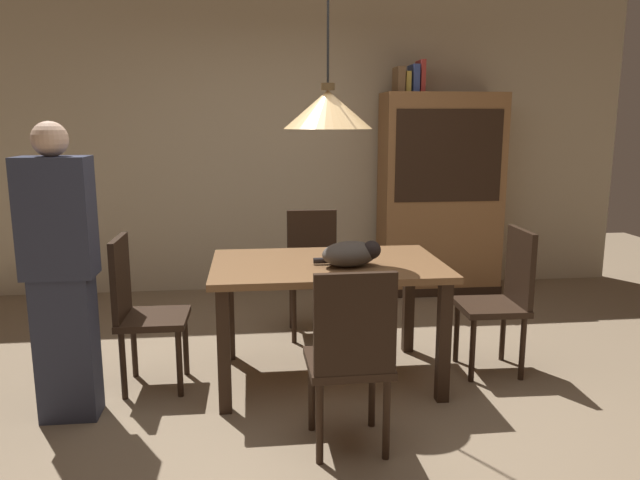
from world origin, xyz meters
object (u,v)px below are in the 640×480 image
(dining_table, at_px, (327,278))
(chair_right_side, at_px, (503,294))
(chair_left_side, at_px, (140,306))
(book_red_tall, at_px, (420,76))
(chair_near_front, at_px, (351,353))
(hutch_bookcase, at_px, (440,198))
(pendant_lamp, at_px, (328,109))
(book_brown_thick, at_px, (399,80))
(cat_sleeping, at_px, (352,254))
(chair_far_back, at_px, (313,267))
(book_blue_wide, at_px, (413,79))
(book_yellow_short, at_px, (406,82))
(person_standing, at_px, (61,275))

(dining_table, relative_size, chair_right_side, 1.51)
(chair_left_side, bearing_deg, book_red_tall, 40.56)
(chair_near_front, xyz_separation_m, hutch_bookcase, (1.29, 2.76, 0.38))
(chair_right_side, bearing_deg, pendant_lamp, 179.88)
(pendant_lamp, bearing_deg, book_red_tall, 60.33)
(chair_right_side, height_order, book_brown_thick, book_brown_thick)
(chair_right_side, xyz_separation_m, cat_sleeping, (-1.00, -0.12, 0.32))
(pendant_lamp, bearing_deg, chair_far_back, 89.92)
(hutch_bookcase, bearing_deg, dining_table, -124.51)
(pendant_lamp, distance_m, book_blue_wide, 2.16)
(book_brown_thick, xyz_separation_m, book_blue_wide, (0.13, 0.00, 0.01))
(chair_right_side, xyz_separation_m, book_red_tall, (-0.05, 1.89, 1.48))
(chair_near_front, relative_size, book_red_tall, 3.32)
(chair_near_front, bearing_deg, cat_sleeping, 80.50)
(book_yellow_short, bearing_deg, chair_left_side, -137.74)
(hutch_bookcase, bearing_deg, chair_left_side, -142.15)
(book_brown_thick, height_order, book_red_tall, book_red_tall)
(chair_far_back, height_order, book_brown_thick, book_brown_thick)
(chair_right_side, height_order, book_yellow_short, book_yellow_short)
(chair_near_front, bearing_deg, chair_left_side, 142.11)
(book_yellow_short, relative_size, book_blue_wide, 0.83)
(chair_left_side, distance_m, chair_near_front, 1.43)
(chair_near_front, distance_m, book_brown_thick, 3.24)
(chair_far_back, xyz_separation_m, chair_left_side, (-1.13, -0.88, 0.00))
(cat_sleeping, bearing_deg, book_red_tall, 64.73)
(dining_table, xyz_separation_m, person_standing, (-1.46, -0.34, 0.15))
(pendant_lamp, xyz_separation_m, hutch_bookcase, (1.30, 1.88, -0.77))
(pendant_lamp, bearing_deg, hutch_bookcase, 55.49)
(book_blue_wide, bearing_deg, chair_right_side, -86.46)
(chair_near_front, height_order, cat_sleeping, chair_near_front)
(dining_table, relative_size, chair_left_side, 1.51)
(chair_near_front, xyz_separation_m, book_yellow_short, (0.95, 2.76, 1.43))
(chair_far_back, height_order, book_yellow_short, book_yellow_short)
(chair_left_side, bearing_deg, book_brown_thick, 43.23)
(book_yellow_short, height_order, book_red_tall, book_red_tall)
(cat_sleeping, bearing_deg, chair_left_side, 174.62)
(person_standing, bearing_deg, chair_right_side, 7.45)
(chair_left_side, xyz_separation_m, book_red_tall, (2.20, 1.89, 1.48))
(chair_left_side, xyz_separation_m, chair_near_front, (1.13, -0.88, 0.00))
(book_brown_thick, xyz_separation_m, book_red_tall, (0.20, 0.00, 0.03))
(chair_near_front, relative_size, book_yellow_short, 4.65)
(book_blue_wide, distance_m, person_standing, 3.52)
(chair_near_front, bearing_deg, person_standing, 159.72)
(chair_right_side, distance_m, book_blue_wide, 2.39)
(chair_far_back, relative_size, pendant_lamp, 0.72)
(book_red_tall, bearing_deg, chair_far_back, -136.81)
(chair_near_front, xyz_separation_m, person_standing, (-1.46, 0.54, 0.29))
(pendant_lamp, height_order, person_standing, pendant_lamp)
(cat_sleeping, height_order, book_yellow_short, book_yellow_short)
(chair_far_back, xyz_separation_m, book_brown_thick, (0.88, 1.01, 1.45))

